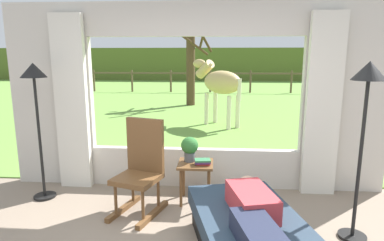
# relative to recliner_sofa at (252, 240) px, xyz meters

# --- Properties ---
(back_wall_with_window) EXTENTS (5.20, 0.12, 2.55)m
(back_wall_with_window) POSITION_rel_recliner_sofa_xyz_m (-0.64, 1.77, 1.03)
(back_wall_with_window) COLOR beige
(back_wall_with_window) RESTS_ON ground_plane
(curtain_panel_left) EXTENTS (0.44, 0.10, 2.40)m
(curtain_panel_left) POSITION_rel_recliner_sofa_xyz_m (-2.33, 1.63, 0.98)
(curtain_panel_left) COLOR silver
(curtain_panel_left) RESTS_ON ground_plane
(curtain_panel_right) EXTENTS (0.44, 0.10, 2.40)m
(curtain_panel_right) POSITION_rel_recliner_sofa_xyz_m (1.05, 1.63, 0.98)
(curtain_panel_right) COLOR silver
(curtain_panel_right) RESTS_ON ground_plane
(outdoor_pasture_lawn) EXTENTS (36.00, 21.68, 0.02)m
(outdoor_pasture_lawn) POSITION_rel_recliner_sofa_xyz_m (-0.64, 12.67, -0.21)
(outdoor_pasture_lawn) COLOR olive
(outdoor_pasture_lawn) RESTS_ON ground_plane
(distant_hill_ridge) EXTENTS (36.00, 2.00, 2.40)m
(distant_hill_ridge) POSITION_rel_recliner_sofa_xyz_m (-0.64, 22.51, 0.98)
(distant_hill_ridge) COLOR #536328
(distant_hill_ridge) RESTS_ON ground_plane
(recliner_sofa) EXTENTS (1.28, 1.86, 0.42)m
(recliner_sofa) POSITION_rel_recliner_sofa_xyz_m (0.00, 0.00, 0.00)
(recliner_sofa) COLOR black
(recliner_sofa) RESTS_ON ground_plane
(reclining_person) EXTENTS (0.47, 1.43, 0.22)m
(reclining_person) POSITION_rel_recliner_sofa_xyz_m (-0.00, -0.05, 0.30)
(reclining_person) COLOR #B23338
(reclining_person) RESTS_ON recliner_sofa
(rocking_chair) EXTENTS (0.65, 0.79, 1.12)m
(rocking_chair) POSITION_rel_recliner_sofa_xyz_m (-1.21, 0.94, 0.33)
(rocking_chair) COLOR brown
(rocking_chair) RESTS_ON ground_plane
(side_table) EXTENTS (0.44, 0.44, 0.52)m
(side_table) POSITION_rel_recliner_sofa_xyz_m (-0.59, 1.23, 0.21)
(side_table) COLOR brown
(side_table) RESTS_ON ground_plane
(potted_plant) EXTENTS (0.22, 0.22, 0.32)m
(potted_plant) POSITION_rel_recliner_sofa_xyz_m (-0.67, 1.29, 0.48)
(potted_plant) COLOR #4C5156
(potted_plant) RESTS_ON side_table
(book_stack) EXTENTS (0.21, 0.16, 0.07)m
(book_stack) POSITION_rel_recliner_sofa_xyz_m (-0.49, 1.17, 0.34)
(book_stack) COLOR #B22D28
(book_stack) RESTS_ON side_table
(floor_lamp_left) EXTENTS (0.32, 0.32, 1.76)m
(floor_lamp_left) POSITION_rel_recliner_sofa_xyz_m (-2.59, 1.21, 1.20)
(floor_lamp_left) COLOR black
(floor_lamp_left) RESTS_ON ground_plane
(floor_lamp_right) EXTENTS (0.32, 0.32, 1.80)m
(floor_lamp_right) POSITION_rel_recliner_sofa_xyz_m (1.09, 0.50, 1.24)
(floor_lamp_right) COLOR black
(floor_lamp_right) RESTS_ON ground_plane
(horse) EXTENTS (1.50, 1.56, 1.73)m
(horse) POSITION_rel_recliner_sofa_xyz_m (-0.24, 5.85, 0.94)
(horse) COLOR tan
(horse) RESTS_ON outdoor_pasture_lawn
(pasture_tree) EXTENTS (1.32, 1.53, 3.57)m
(pasture_tree) POSITION_rel_recliner_sofa_xyz_m (-1.25, 9.45, 1.54)
(pasture_tree) COLOR #4C3823
(pasture_tree) RESTS_ON outdoor_pasture_lawn
(pasture_fence_line) EXTENTS (16.10, 0.10, 1.10)m
(pasture_fence_line) POSITION_rel_recliner_sofa_xyz_m (-0.64, 13.80, 0.53)
(pasture_fence_line) COLOR brown
(pasture_fence_line) RESTS_ON outdoor_pasture_lawn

